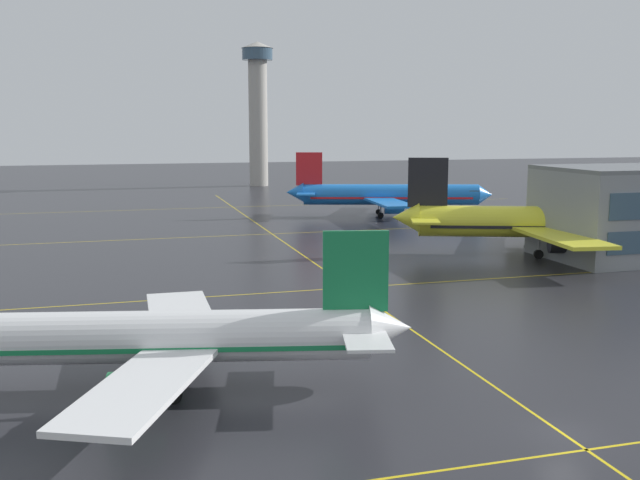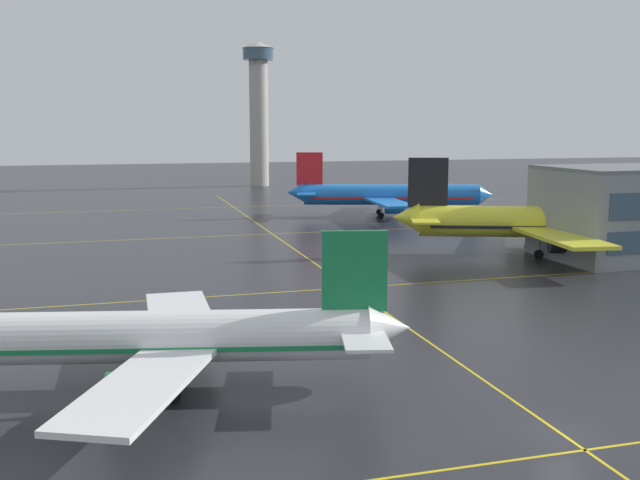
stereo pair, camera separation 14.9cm
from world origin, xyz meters
The scene contains 6 objects.
ground_plane centered at (0.00, 0.00, 0.00)m, with size 600.00×600.00×0.00m, color #28282D.
airliner_front_gate centered at (-20.80, 12.68, 3.47)m, with size 32.43×27.55×10.15m.
airliner_second_row centered at (30.48, 48.33, 4.31)m, with size 39.39×33.72×12.61m.
airliner_third_row centered at (25.21, 91.56, 4.06)m, with size 37.59×32.08×11.90m.
taxiway_markings centered at (0.00, 56.70, 0.00)m, with size 128.59×172.18×0.01m.
control_tower centered at (15.64, 167.42, 22.95)m, with size 8.82×8.82×39.72m.
Camera 1 is at (-22.76, -31.65, 16.55)m, focal length 40.03 mm.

